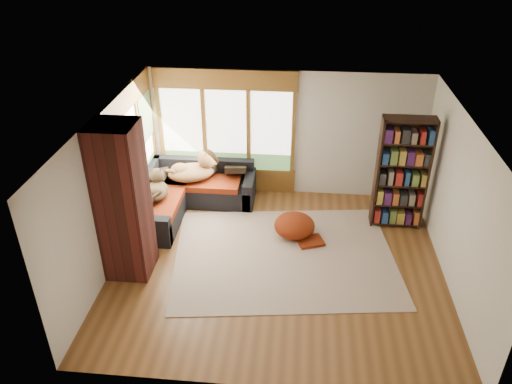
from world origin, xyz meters
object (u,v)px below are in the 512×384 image
(brick_chimney, at_px, (123,202))
(bookshelf, at_px, (402,174))
(area_rug, at_px, (284,256))
(dog_brindle, at_px, (156,185))
(dog_tan, at_px, (195,166))
(sectional_sofa, at_px, (185,193))
(pouf, at_px, (294,225))

(brick_chimney, xyz_separation_m, bookshelf, (4.54, 1.79, -0.22))
(area_rug, relative_size, dog_brindle, 4.78)
(brick_chimney, height_order, dog_tan, brick_chimney)
(brick_chimney, distance_m, sectional_sofa, 2.32)
(dog_tan, bearing_deg, sectional_sofa, -151.53)
(sectional_sofa, height_order, dog_brindle, dog_brindle)
(pouf, bearing_deg, dog_tan, 153.72)
(bookshelf, xyz_separation_m, dog_tan, (-3.91, 0.47, -0.27))
(area_rug, distance_m, dog_tan, 2.63)
(area_rug, bearing_deg, brick_chimney, -166.85)
(bookshelf, distance_m, pouf, 2.14)
(brick_chimney, distance_m, area_rug, 2.88)
(sectional_sofa, distance_m, bookshelf, 4.18)
(area_rug, height_order, bookshelf, bookshelf)
(dog_tan, bearing_deg, area_rug, -60.70)
(area_rug, xyz_separation_m, dog_brindle, (-2.47, 0.98, 0.73))
(brick_chimney, height_order, area_rug, brick_chimney)
(sectional_sofa, xyz_separation_m, dog_brindle, (-0.41, -0.48, 0.43))
(brick_chimney, height_order, pouf, brick_chimney)
(brick_chimney, relative_size, area_rug, 0.69)
(brick_chimney, bearing_deg, sectional_sofa, 77.71)
(pouf, height_order, dog_tan, dog_tan)
(sectional_sofa, bearing_deg, dog_tan, 48.28)
(sectional_sofa, xyz_separation_m, pouf, (2.21, -0.79, -0.09))
(brick_chimney, xyz_separation_m, area_rug, (2.51, 0.59, -1.29))
(pouf, bearing_deg, brick_chimney, -154.74)
(area_rug, relative_size, pouf, 5.04)
(bookshelf, bearing_deg, dog_brindle, -177.17)
(sectional_sofa, distance_m, dog_brindle, 0.77)
(bookshelf, distance_m, dog_tan, 3.94)
(sectional_sofa, height_order, bookshelf, bookshelf)
(area_rug, bearing_deg, sectional_sofa, 144.68)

